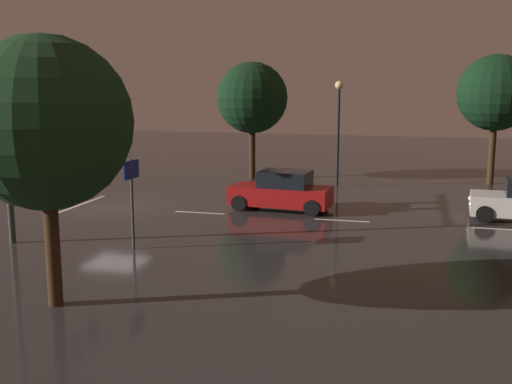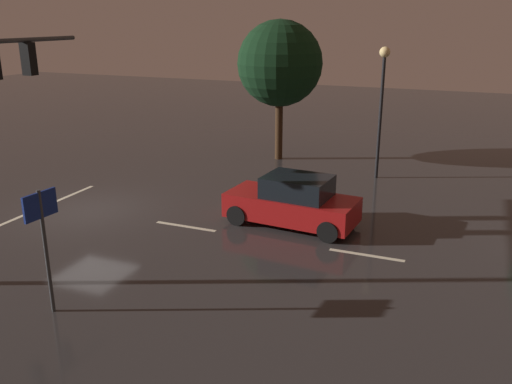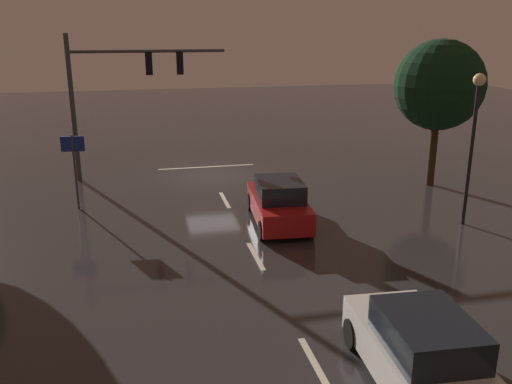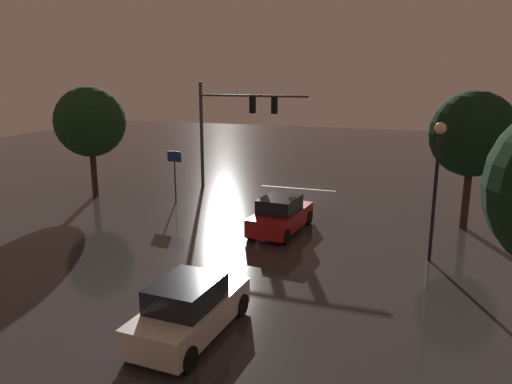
% 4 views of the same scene
% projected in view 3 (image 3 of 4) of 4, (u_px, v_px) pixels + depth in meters
% --- Properties ---
extents(ground_plane, '(80.00, 80.00, 0.00)m').
position_uv_depth(ground_plane, '(211.00, 176.00, 26.58)').
color(ground_plane, '#2D2B2B').
extents(traffic_signal_assembly, '(7.21, 0.47, 6.77)m').
position_uv_depth(traffic_signal_assembly, '(121.00, 81.00, 24.96)').
color(traffic_signal_assembly, '#383A3D').
rests_on(traffic_signal_assembly, ground_plane).
extents(lane_dash_far, '(0.16, 2.20, 0.01)m').
position_uv_depth(lane_dash_far, '(225.00, 200.00, 22.85)').
color(lane_dash_far, beige).
rests_on(lane_dash_far, ground_plane).
extents(lane_dash_mid, '(0.16, 2.20, 0.01)m').
position_uv_depth(lane_dash_mid, '(256.00, 256.00, 17.25)').
color(lane_dash_mid, beige).
rests_on(lane_dash_mid, ground_plane).
extents(lane_dash_near, '(0.16, 2.20, 0.01)m').
position_uv_depth(lane_dash_near, '(316.00, 366.00, 11.65)').
color(lane_dash_near, beige).
rests_on(lane_dash_near, ground_plane).
extents(stop_bar, '(5.00, 0.16, 0.01)m').
position_uv_depth(stop_bar, '(207.00, 167.00, 28.25)').
color(stop_bar, beige).
rests_on(stop_bar, ground_plane).
extents(car_approaching, '(2.22, 4.48, 1.70)m').
position_uv_depth(car_approaching, '(279.00, 203.00, 19.92)').
color(car_approaching, maroon).
rests_on(car_approaching, ground_plane).
extents(car_distant, '(2.12, 4.45, 1.70)m').
position_uv_depth(car_distant, '(421.00, 354.00, 10.70)').
color(car_distant, silver).
rests_on(car_distant, ground_plane).
extents(street_lamp_left_kerb, '(0.44, 0.44, 5.50)m').
position_uv_depth(street_lamp_left_kerb, '(474.00, 122.00, 18.97)').
color(street_lamp_left_kerb, black).
rests_on(street_lamp_left_kerb, ground_plane).
extents(route_sign, '(0.90, 0.14, 3.00)m').
position_uv_depth(route_sign, '(74.00, 156.00, 21.18)').
color(route_sign, '#383A3D').
rests_on(route_sign, ground_plane).
extents(tree_left_far, '(3.99, 3.99, 6.56)m').
position_uv_depth(tree_left_far, '(439.00, 85.00, 23.77)').
color(tree_left_far, '#382314').
rests_on(tree_left_far, ground_plane).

